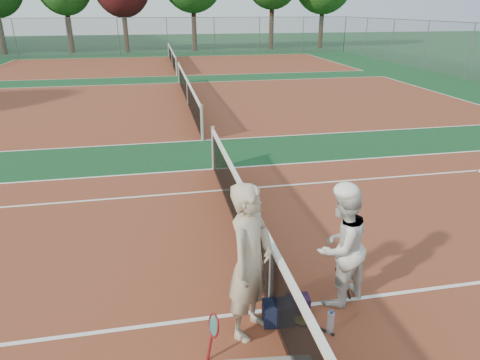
% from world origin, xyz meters
% --- Properties ---
extents(ground, '(130.00, 130.00, 0.00)m').
position_xyz_m(ground, '(0.00, 0.00, 0.00)').
color(ground, '#103C1E').
rests_on(ground, ground).
extents(court_main, '(23.77, 10.97, 0.01)m').
position_xyz_m(court_main, '(0.00, 0.00, 0.00)').
color(court_main, brown).
rests_on(court_main, ground).
extents(court_far_a, '(23.77, 10.97, 0.01)m').
position_xyz_m(court_far_a, '(0.00, 13.50, 0.00)').
color(court_far_a, brown).
rests_on(court_far_a, ground).
extents(court_far_b, '(23.77, 10.97, 0.01)m').
position_xyz_m(court_far_b, '(0.00, 27.00, 0.00)').
color(court_far_b, brown).
rests_on(court_far_b, ground).
extents(net_main, '(0.10, 10.98, 1.02)m').
position_xyz_m(net_main, '(0.00, 0.00, 0.51)').
color(net_main, black).
rests_on(net_main, ground).
extents(net_far_a, '(0.10, 10.98, 1.02)m').
position_xyz_m(net_far_a, '(0.00, 13.50, 0.51)').
color(net_far_a, black).
rests_on(net_far_a, ground).
extents(net_far_b, '(0.10, 10.98, 1.02)m').
position_xyz_m(net_far_b, '(0.00, 27.00, 0.51)').
color(net_far_b, black).
rests_on(net_far_b, ground).
extents(fence_back, '(32.00, 0.06, 3.00)m').
position_xyz_m(fence_back, '(0.00, 34.00, 1.50)').
color(fence_back, slate).
rests_on(fence_back, ground).
extents(player_a, '(0.83, 0.86, 1.98)m').
position_xyz_m(player_a, '(-0.35, -0.30, 0.99)').
color(player_a, '#BFB094').
rests_on(player_a, ground).
extents(player_b, '(1.02, 0.94, 1.68)m').
position_xyz_m(player_b, '(0.95, 0.05, 0.84)').
color(player_b, silver).
rests_on(player_b, ground).
extents(racket_red, '(0.21, 0.30, 0.59)m').
position_xyz_m(racket_red, '(-0.85, -0.69, 0.30)').
color(racket_red, maroon).
rests_on(racket_red, ground).
extents(racket_black_held, '(0.33, 0.33, 0.56)m').
position_xyz_m(racket_black_held, '(0.97, -0.03, 0.28)').
color(racket_black_held, black).
rests_on(racket_black_held, ground).
extents(racket_spare, '(0.61, 0.62, 0.03)m').
position_xyz_m(racket_spare, '(0.33, -0.28, 0.01)').
color(racket_spare, black).
rests_on(racket_spare, ground).
extents(sports_bag_navy, '(0.40, 0.30, 0.30)m').
position_xyz_m(sports_bag_navy, '(0.03, -0.24, 0.15)').
color(sports_bag_navy, black).
rests_on(sports_bag_navy, ground).
extents(sports_bag_purple, '(0.31, 0.23, 0.24)m').
position_xyz_m(sports_bag_purple, '(0.35, -0.10, 0.12)').
color(sports_bag_purple, '#24102D').
rests_on(sports_bag_purple, ground).
extents(water_bottle, '(0.09, 0.09, 0.30)m').
position_xyz_m(water_bottle, '(0.61, -0.56, 0.15)').
color(water_bottle, '#C9E0FF').
rests_on(water_bottle, ground).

